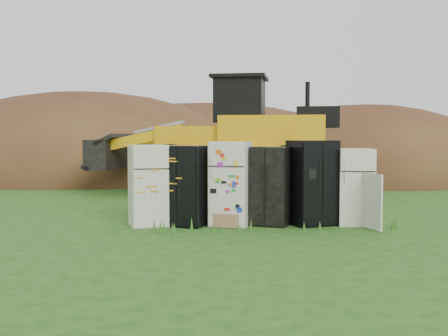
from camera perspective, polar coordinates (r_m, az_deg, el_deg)
The scene contains 11 objects.
ground at distance 12.74m, azimuth 3.00°, elevation -5.82°, with size 120.00×120.00×0.00m, color #1D4913.
fridge_leftmost at distance 12.64m, azimuth -7.70°, elevation -1.78°, with size 0.80×0.77×1.81m, color silver, non-canonical shape.
fridge_black_side at distance 12.61m, azimuth -4.00°, elevation -1.80°, with size 0.94×0.74×1.80m, color black, non-canonical shape.
fridge_sticker at distance 12.59m, azimuth 0.66°, elevation -1.60°, with size 0.84×0.77×1.88m, color silver, non-canonical shape.
fridge_dark_mid at distance 12.70m, azimuth 4.61°, elevation -1.83°, with size 0.90×0.74×1.77m, color black, non-canonical shape.
fridge_black_right at distance 12.84m, azimuth 8.95°, elevation -1.48°, with size 0.96×0.80×1.91m, color black, non-canonical shape.
fridge_open_door at distance 13.02m, azimuth 13.20°, elevation -1.88°, with size 0.78×0.72×1.72m, color silver, non-canonical shape.
wheel_loader at distance 18.94m, azimuth -1.37°, elevation 3.27°, with size 8.23×3.33×3.98m, color gold, non-canonical shape.
dirt_mound_right at distance 25.69m, azimuth 14.17°, elevation -1.22°, with size 12.89×9.45×6.74m, color #402014.
dirt_mound_left at distance 27.92m, azimuth -14.05°, elevation -0.85°, with size 17.38×13.04×8.17m, color #402014.
dirt_mound_back at distance 29.70m, azimuth -1.75°, elevation -0.50°, with size 18.81×12.54×7.40m, color #402014.
Camera 1 is at (-1.08, -12.52, 2.06)m, focal length 45.00 mm.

